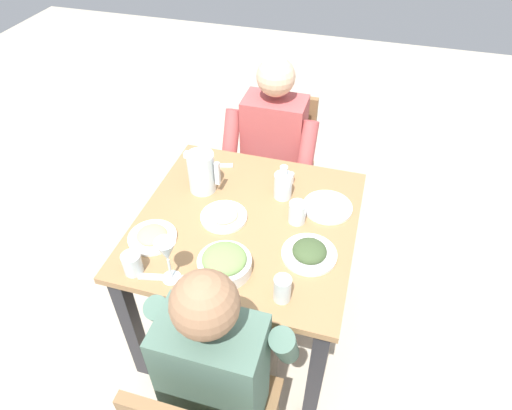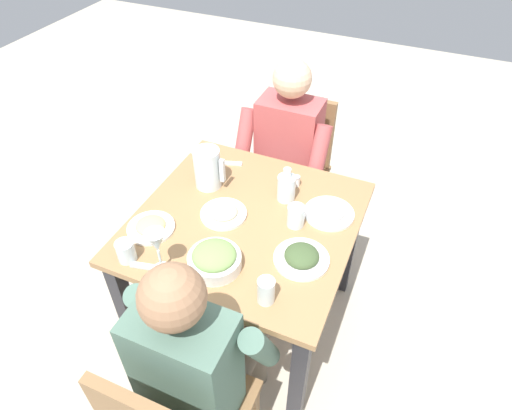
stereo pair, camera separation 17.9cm
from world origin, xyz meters
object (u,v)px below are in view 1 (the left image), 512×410
plate_fries (152,236)px  water_glass_by_pitcher (132,263)px  water_glass_near_left (297,212)px  plate_dolmas (309,252)px  wine_glass (167,253)px  diner_near (224,358)px  salad_bowl (226,263)px  chair_far (278,160)px  diner_far (269,160)px  plate_yoghurt (328,205)px  oil_carafe (283,186)px  salt_shaker (291,178)px  water_pitcher (202,172)px  dining_table (247,240)px  plate_beans (224,216)px  water_glass_center (282,289)px

plate_fries → water_glass_by_pitcher: (0.01, -0.17, 0.03)m
plate_fries → water_glass_near_left: 0.60m
plate_dolmas → wine_glass: (-0.47, -0.25, 0.12)m
diner_near → plate_dolmas: size_ratio=5.34×
diner_near → water_glass_by_pitcher: 0.48m
salad_bowl → water_glass_by_pitcher: size_ratio=2.32×
chair_far → plate_dolmas: 1.00m
plate_dolmas → water_glass_near_left: bearing=116.4°
diner_near → diner_far: same height
diner_far → plate_yoghurt: size_ratio=5.38×
oil_carafe → salt_shaker: size_ratio=3.05×
diner_far → water_pitcher: 0.51m
dining_table → plate_fries: plate_fries is taller
wine_glass → salt_shaker: 0.74m
dining_table → oil_carafe: size_ratio=5.53×
plate_beans → wine_glass: (-0.08, -0.36, 0.13)m
diner_near → salt_shaker: size_ratio=21.37×
salad_bowl → plate_fries: (-0.34, 0.07, -0.03)m
diner_far → water_pitcher: diner_far is taller
dining_table → plate_fries: size_ratio=4.64×
wine_glass → salad_bowl: bearing=27.4°
plate_beans → plate_fries: plate_fries is taller
wine_glass → salt_shaker: size_ratio=3.63×
water_glass_center → salt_shaker: (-0.11, 0.64, -0.02)m
diner_far → oil_carafe: bearing=-67.4°
dining_table → diner_far: (-0.05, 0.57, 0.02)m
plate_dolmas → water_glass_near_left: water_glass_near_left is taller
plate_dolmas → plate_fries: size_ratio=1.10×
plate_fries → salad_bowl: bearing=-12.2°
water_pitcher → plate_yoghurt: 0.57m
diner_far → salt_shaker: 0.35m
chair_far → plate_yoghurt: 0.76m
salad_bowl → plate_yoghurt: bearing=55.3°
water_pitcher → water_glass_near_left: water_pitcher is taller
water_glass_near_left → diner_near: bearing=-100.2°
water_glass_center → salt_shaker: bearing=99.9°
oil_carafe → salt_shaker: (0.01, 0.10, -0.03)m
diner_near → salt_shaker: (0.03, 0.87, 0.13)m
water_glass_center → oil_carafe: oil_carafe is taller
water_pitcher → diner_far: bearing=64.9°
diner_near → plate_beans: size_ratio=5.82×
chair_far → plate_dolmas: bearing=-69.3°
water_glass_by_pitcher → wine_glass: size_ratio=0.45×
water_glass_near_left → oil_carafe: (-0.09, 0.14, 0.01)m
water_pitcher → plate_fries: bearing=-103.5°
plate_fries → water_glass_center: size_ratio=1.88×
water_glass_near_left → water_pitcher: bearing=168.8°
wine_glass → plate_yoghurt: bearing=47.8°
plate_yoghurt → oil_carafe: 0.21m
plate_beans → diner_near: bearing=-71.4°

